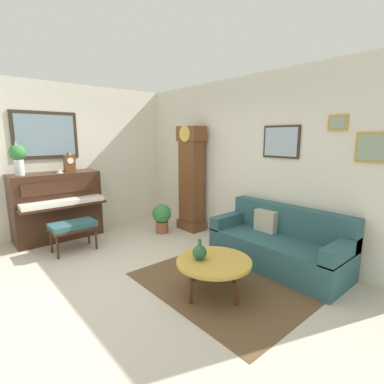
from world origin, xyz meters
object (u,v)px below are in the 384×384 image
piano (57,206)px  grandfather_clock (191,182)px  piano_bench (73,227)px  couch (279,245)px  teacup (59,172)px  green_jug (200,252)px  coffee_table (214,262)px  mantel_clock (69,162)px  potted_plant (162,216)px  flower_vase (18,156)px

piano → grandfather_clock: grandfather_clock is taller
piano_bench → couch: size_ratio=0.37×
teacup → grandfather_clock: bearing=63.0°
piano → couch: 3.86m
piano → green_jug: (3.07, 0.68, -0.11)m
coffee_table → mantel_clock: 3.38m
piano_bench → potted_plant: (0.17, 1.60, -0.08)m
mantel_clock → grandfather_clock: bearing=57.8°
green_jug → grandfather_clock: bearing=141.7°
flower_vase → teacup: flower_vase is taller
potted_plant → green_jug: bearing=-23.8°
potted_plant → coffee_table: bearing=-20.0°
piano_bench → mantel_clock: (-0.81, 0.29, 0.97)m
grandfather_clock → green_jug: bearing=-38.3°
piano_bench → mantel_clock: size_ratio=1.84×
coffee_table → mantel_clock: size_ratio=2.32×
piano → flower_vase: flower_vase is taller
mantel_clock → potted_plant: mantel_clock is taller
teacup → coffee_table: bearing=13.4°
flower_vase → green_jug: 3.45m
green_jug → potted_plant: (-2.08, 0.92, -0.18)m
flower_vase → potted_plant: (0.99, 2.12, -1.19)m
teacup → piano_bench: bearing=-5.7°
piano_bench → teacup: 1.08m
piano_bench → flower_vase: 1.47m
piano_bench → mantel_clock: 1.29m
piano → grandfather_clock: 2.49m
coffee_table → potted_plant: size_ratio=1.57×
couch → flower_vase: flower_vase is taller
couch → flower_vase: (-3.27, -2.54, 1.20)m
piano → potted_plant: (0.99, 1.59, -0.29)m
grandfather_clock → coffee_table: bearing=-34.4°
grandfather_clock → potted_plant: 0.88m
couch → flower_vase: bearing=-142.1°
piano → flower_vase: (0.00, -0.53, 0.91)m
grandfather_clock → mantel_clock: grandfather_clock is taller
grandfather_clock → green_jug: (1.88, -1.48, -0.47)m
green_jug → potted_plant: green_jug is taller
piano → couch: (3.27, 2.02, -0.29)m
flower_vase → mantel_clock: bearing=90.0°
coffee_table → potted_plant: (-2.21, 0.80, -0.06)m
couch → mantel_clock: (-3.27, -1.74, 1.06)m
coffee_table → teacup: teacup is taller
couch → green_jug: 1.37m
piano → green_jug: size_ratio=6.00×
flower_vase → green_jug: flower_vase is taller
teacup → green_jug: bearing=11.9°
flower_vase → teacup: size_ratio=5.00×
potted_plant → piano_bench: bearing=-96.2°
mantel_clock → teacup: size_ratio=3.28×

